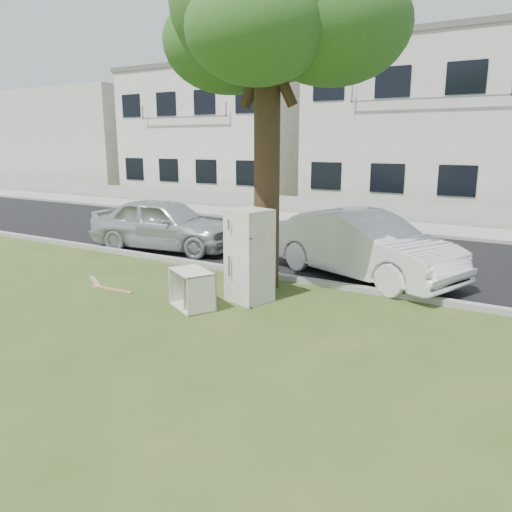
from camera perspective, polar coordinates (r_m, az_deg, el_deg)
The scene contains 17 objects.
ground at distance 9.22m, azimuth -2.31°, elevation -6.48°, with size 120.00×120.00×0.00m, color #334A1A.
road at distance 14.41m, azimuth 10.98°, elevation 0.42°, with size 120.00×7.00×0.01m, color black.
kerb_near at distance 11.24m, azimuth 4.61°, elevation -2.93°, with size 120.00×0.18×0.12m, color gray.
kerb_far at distance 17.73m, azimuth 15.02°, elevation 2.51°, with size 120.00×0.18×0.12m, color gray.
sidewalk at distance 19.11m, azimuth 16.26°, elevation 3.17°, with size 120.00×2.80×0.01m, color gray.
low_wall at distance 20.59m, azimuth 17.50°, elevation 4.73°, with size 120.00×0.15×0.70m, color gray.
street_tree at distance 10.72m, azimuth 1.33°, elevation 26.03°, with size 3.80×3.80×7.02m.
townhouse_left at distance 29.92m, azimuth -3.04°, elevation 13.75°, with size 10.20×8.16×7.04m.
townhouse_center at distance 25.21m, azimuth 20.84°, elevation 13.58°, with size 11.22×8.16×7.44m.
filler_left at distance 39.84m, azimuth -19.90°, elevation 12.34°, with size 16.00×9.00×6.40m, color beige.
fridge at distance 9.68m, azimuth -0.76°, elevation 0.05°, with size 0.74×0.69×1.81m, color #B8B5A6.
cabinet at distance 9.46m, azimuth -7.31°, elevation -3.77°, with size 0.93×0.57×0.72m, color silver.
plank_a at distance 11.04m, azimuth -16.18°, elevation -3.65°, with size 1.11×0.09×0.02m, color #A77550.
plank_b at distance 11.70m, azimuth -17.88°, elevation -2.84°, with size 0.99×0.10×0.02m, color #A78357.
plank_c at distance 10.84m, azimuth -6.62°, elevation -3.53°, with size 0.71×0.08×0.02m, color tan.
car_center at distance 11.61m, azimuth 12.12°, elevation 1.22°, with size 1.62×4.65×1.53m, color silver.
car_left at distance 14.65m, azimuth -10.37°, elevation 3.62°, with size 1.77×4.41×1.50m, color #A4A6AB.
Camera 1 is at (4.83, -7.23, 3.05)m, focal length 35.00 mm.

